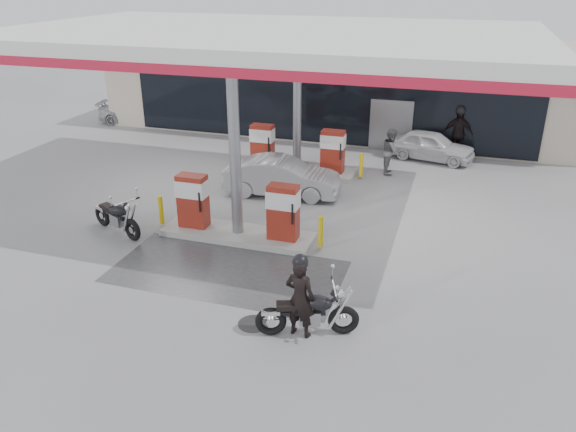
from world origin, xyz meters
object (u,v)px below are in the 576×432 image
biker_main (300,298)px  biker_walking (458,134)px  pump_island_near (237,215)px  main_motorcycle (309,314)px  hatchback_silver (282,177)px  parked_motorcycle (117,217)px  parked_car_right (429,128)px  attendant (391,151)px  parked_car_left (136,112)px  sedan_white (431,145)px  pump_island_far (297,155)px

biker_main → biker_walking: bearing=-92.9°
pump_island_near → biker_walking: 11.38m
main_motorcycle → hatchback_silver: (-3.09, 7.58, 0.15)m
parked_motorcycle → hatchback_silver: hatchback_silver is taller
parked_car_right → attendant: bearing=148.1°
parked_motorcycle → biker_walking: size_ratio=1.04×
main_motorcycle → parked_car_left: size_ratio=0.58×
sedan_white → parked_car_left: sedan_white is taller
biker_walking → parked_motorcycle: bearing=-133.6°
pump_island_near → hatchback_silver: 3.61m
attendant → sedan_white: bearing=-38.2°
pump_island_near → attendant: 7.80m
parked_motorcycle → biker_walking: bearing=72.6°
attendant → parked_car_left: bearing=67.2°
parked_motorcycle → parked_car_left: size_ratio=0.57×
pump_island_near → parked_motorcycle: pump_island_near is taller
parked_motorcycle → biker_walking: biker_walking is taller
biker_main → hatchback_silver: biker_main is taller
main_motorcycle → parked_car_left: main_motorcycle is taller
hatchback_silver → biker_walking: bearing=-47.3°
parked_car_left → biker_walking: bearing=-103.9°
parked_car_left → hatchback_silver: bearing=-135.5°
parked_car_right → biker_walking: bearing=-170.0°
parked_motorcycle → attendant: bearing=72.1°
parked_car_left → biker_walking: (15.77, -1.01, 0.47)m
pump_island_far → main_motorcycle: bearing=-71.8°
pump_island_far → parked_car_left: (-10.00, 4.81, -0.17)m
sedan_white → parked_car_left: bearing=95.6°
attendant → pump_island_far: bearing=99.2°
sedan_white → parked_car_right: bearing=17.5°
pump_island_near → sedan_white: bearing=62.6°
pump_island_far → pump_island_near: bearing=-90.0°
main_motorcycle → biker_main: bearing=-178.8°
main_motorcycle → attendant: size_ratio=1.24×
attendant → parked_car_left: 13.98m
biker_main → parked_car_right: biker_main is taller
pump_island_near → parked_motorcycle: 3.60m
pump_island_near → parked_car_right: 12.82m
pump_island_far → parked_motorcycle: pump_island_far is taller
pump_island_far → attendant: size_ratio=2.94×
pump_island_near → hatchback_silver: bearing=87.0°
attendant → parked_car_right: bearing=-18.9°
biker_walking → attendant: bearing=-132.2°
pump_island_near → hatchback_silver: size_ratio=1.29×
pump_island_far → main_motorcycle: (3.28, -9.98, -0.20)m
main_motorcycle → attendant: bearing=69.7°
pump_island_near → pump_island_far: (0.00, 6.00, 0.00)m
parked_motorcycle → hatchback_silver: bearing=73.9°
pump_island_far → hatchback_silver: size_ratio=1.29×
main_motorcycle → parked_motorcycle: 7.48m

